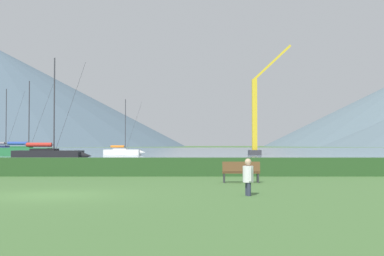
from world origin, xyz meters
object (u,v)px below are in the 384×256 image
(sailboat_slip_7, at_px, (50,155))
(sailboat_slip_2, at_px, (123,152))
(person_seated_viewer, at_px, (248,175))
(sailboat_slip_4, at_px, (3,149))
(sailboat_slip_0, at_px, (26,151))
(park_bench_near_path, at_px, (241,171))
(dock_crane, at_px, (256,120))

(sailboat_slip_7, bearing_deg, sailboat_slip_2, 86.23)
(person_seated_viewer, bearing_deg, sailboat_slip_4, 103.66)
(sailboat_slip_0, distance_m, sailboat_slip_2, 14.76)
(sailboat_slip_0, distance_m, park_bench_near_path, 60.61)
(dock_crane, bearing_deg, sailboat_slip_0, -168.03)
(sailboat_slip_4, bearing_deg, person_seated_viewer, -57.58)
(sailboat_slip_7, distance_m, dock_crane, 40.49)
(sailboat_slip_0, relative_size, park_bench_near_path, 6.62)
(sailboat_slip_4, distance_m, dock_crane, 49.09)
(person_seated_viewer, relative_size, dock_crane, 0.07)
(park_bench_near_path, xyz_separation_m, person_seated_viewer, (-0.32, -5.94, 0.15))
(sailboat_slip_2, height_order, park_bench_near_path, sailboat_slip_2)
(person_seated_viewer, bearing_deg, park_bench_near_path, 75.87)
(sailboat_slip_2, xyz_separation_m, person_seated_viewer, (12.84, -65.42, 0.13))
(sailboat_slip_2, height_order, sailboat_slip_7, sailboat_slip_7)
(sailboat_slip_0, relative_size, sailboat_slip_4, 0.91)
(sailboat_slip_0, relative_size, sailboat_slip_7, 1.05)
(sailboat_slip_2, relative_size, person_seated_viewer, 7.10)
(dock_crane, bearing_deg, sailboat_slip_4, 162.35)
(sailboat_slip_0, relative_size, dock_crane, 0.62)
(park_bench_near_path, height_order, dock_crane, dock_crane)
(sailboat_slip_0, xyz_separation_m, sailboat_slip_7, (10.07, -23.86, -0.07))
(sailboat_slip_4, distance_m, person_seated_viewer, 90.81)
(sailboat_slip_0, relative_size, person_seated_viewer, 8.93)
(person_seated_viewer, xyz_separation_m, dock_crane, (8.58, 67.68, 4.97))
(person_seated_viewer, bearing_deg, dock_crane, 71.72)
(sailboat_slip_2, height_order, dock_crane, dock_crane)
(dock_crane, bearing_deg, sailboat_slip_7, -128.77)
(sailboat_slip_0, xyz_separation_m, park_bench_near_path, (26.97, -54.28, -0.21))
(sailboat_slip_4, distance_m, sailboat_slip_7, 50.85)
(sailboat_slip_7, relative_size, park_bench_near_path, 6.33)
(sailboat_slip_2, bearing_deg, park_bench_near_path, -71.09)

